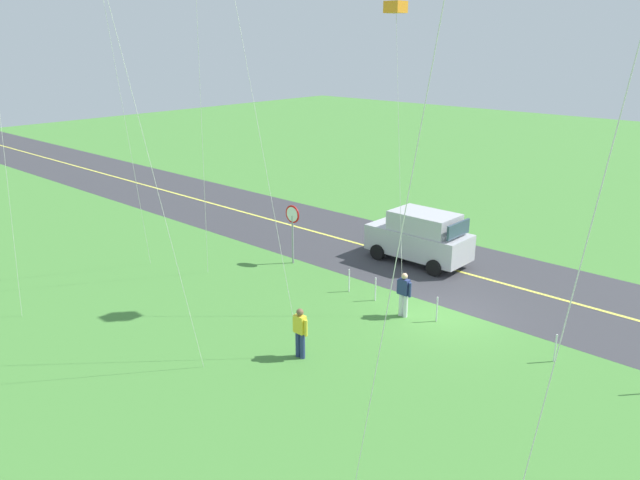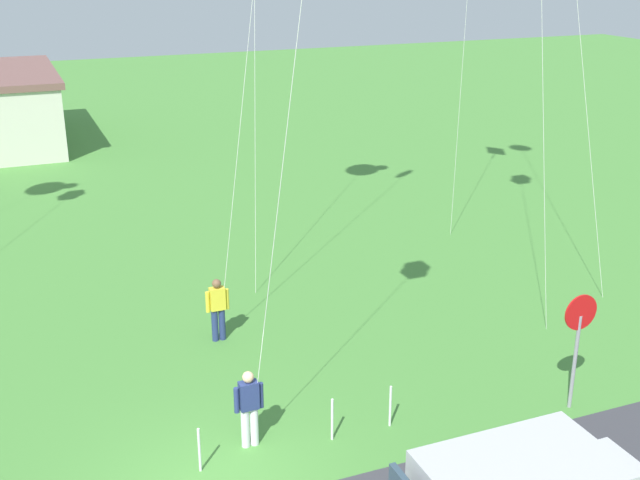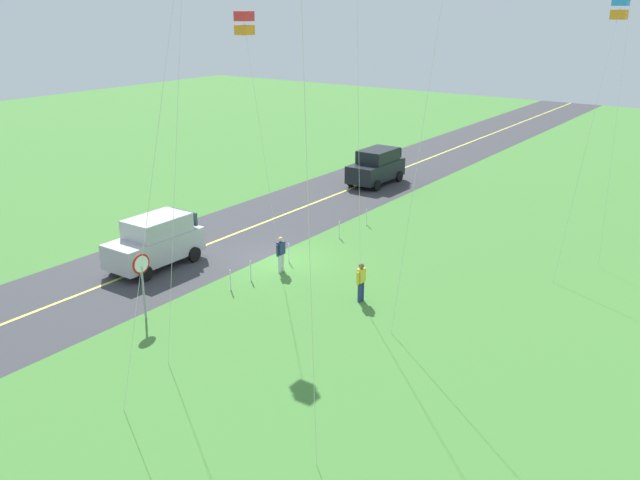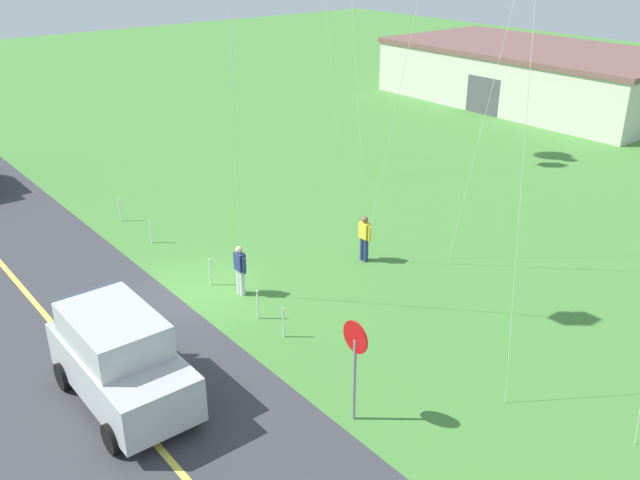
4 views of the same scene
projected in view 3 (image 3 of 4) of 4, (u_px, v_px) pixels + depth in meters
ground_plane at (275, 261)px, 31.10m from camera, size 120.00×120.00×0.10m
asphalt_road at (211, 243)px, 33.27m from camera, size 120.00×7.00×0.00m
road_centre_stripe at (211, 243)px, 33.27m from camera, size 120.00×0.16×0.00m
car_suv_foreground at (155, 241)px, 30.04m from camera, size 4.40×2.12×2.24m
car_parked_west_far at (376, 166)px, 43.76m from camera, size 4.40×2.12×2.24m
stop_sign at (142, 274)px, 24.75m from camera, size 0.76×0.08×2.56m
person_adult_near at (281, 253)px, 29.46m from camera, size 0.58×0.22×1.60m
person_adult_companion at (361, 281)px, 26.53m from camera, size 0.58×0.22×1.60m
kite_red_low at (244, 24)px, 25.72m from camera, size 1.49×0.88×10.82m
kite_yellow_high at (620, 9)px, 26.24m from camera, size 2.43×0.96×11.37m
fence_post_0 at (367, 217)px, 35.81m from camera, size 0.05×0.05×0.90m
fence_post_1 at (339, 230)px, 33.81m from camera, size 0.05×0.05×0.90m
fence_post_2 at (289, 253)px, 30.66m from camera, size 0.05×0.05×0.90m
fence_post_3 at (251, 271)px, 28.65m from camera, size 0.05×0.05×0.90m
fence_post_4 at (230, 280)px, 27.68m from camera, size 0.05×0.05×0.90m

